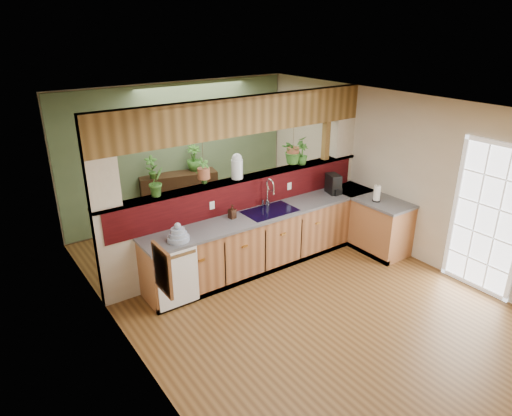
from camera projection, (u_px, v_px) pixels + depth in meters
ground at (296, 295)px, 6.46m from camera, size 4.60×7.00×0.01m
ceiling at (303, 111)px, 5.46m from camera, size 4.60×7.00×0.01m
wall_back at (180, 152)px, 8.61m from camera, size 4.60×0.02×2.60m
wall_left at (130, 260)px, 4.74m from camera, size 0.02×7.00×2.60m
wall_right at (411, 178)px, 7.18m from camera, size 0.02×7.00×2.60m
pass_through_partition at (244, 189)px, 7.04m from camera, size 4.60×0.21×2.60m
pass_through_ledge at (242, 179)px, 6.95m from camera, size 4.60×0.21×0.04m
header_beam at (242, 116)px, 6.59m from camera, size 4.60×0.15×0.55m
sage_backwall at (180, 152)px, 8.59m from camera, size 4.55×0.02×2.55m
countertop at (302, 231)px, 7.39m from camera, size 4.14×1.52×0.90m
dishwasher at (178, 279)px, 6.00m from camera, size 0.58×0.03×0.82m
navy_sink at (270, 216)px, 7.01m from camera, size 0.82×0.50×0.18m
french_door at (486, 221)px, 6.28m from camera, size 0.06×1.02×2.16m
framed_print at (163, 270)px, 4.05m from camera, size 0.04×0.35×0.45m
faucet at (269, 192)px, 7.06m from camera, size 0.20×0.20×0.46m
dish_stack at (178, 235)px, 6.01m from camera, size 0.30×0.30×0.26m
soap_dispenser at (232, 212)px, 6.69m from camera, size 0.11×0.11×0.21m
coffee_maker at (334, 185)px, 7.65m from camera, size 0.17×0.29×0.33m
paper_towel at (377, 194)px, 7.32m from camera, size 0.13×0.13×0.28m
glass_jar at (237, 166)px, 6.82m from camera, size 0.18×0.18×0.39m
ledge_plant_left at (157, 182)px, 6.13m from camera, size 0.26×0.23×0.41m
ledge_plant_right at (302, 154)px, 7.50m from camera, size 0.24×0.24×0.36m
hanging_plant_a at (203, 163)px, 6.46m from camera, size 0.23×0.18×0.55m
hanging_plant_b at (293, 139)px, 7.29m from camera, size 0.47×0.44×0.56m
shelving_console at (180, 197)px, 8.63m from camera, size 1.48×0.71×0.95m
shelf_plant_a at (151, 167)px, 8.10m from camera, size 0.26×0.23×0.42m
shelf_plant_b at (194, 158)px, 8.54m from camera, size 0.32×0.32×0.48m
floor_plant at (247, 208)px, 8.55m from camera, size 0.79×0.75×0.69m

